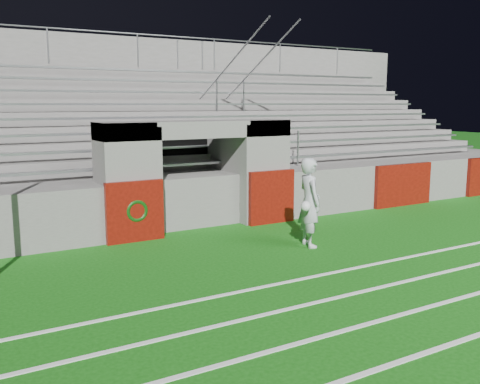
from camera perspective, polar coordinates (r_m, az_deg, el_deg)
ground at (r=10.31m, az=4.17°, el=-7.55°), size 90.00×90.00×0.00m
stadium_structure at (r=17.09m, az=-11.19°, el=4.15°), size 26.00×8.48×5.42m
goalkeeper_with_ball at (r=11.35m, az=7.42°, el=-1.11°), size 0.72×0.78×1.89m
hose_coil at (r=11.90m, az=-11.00°, el=-1.66°), size 0.58×0.15×0.65m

